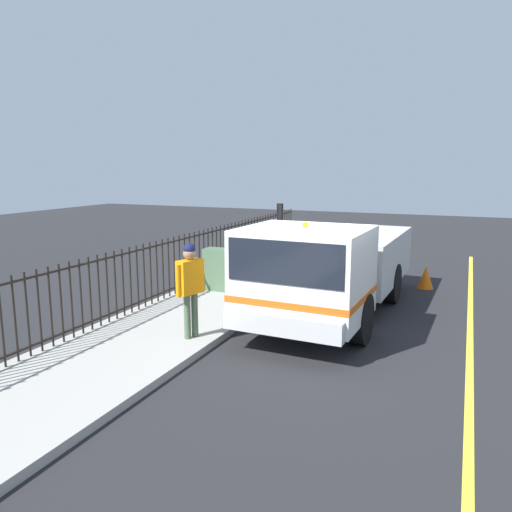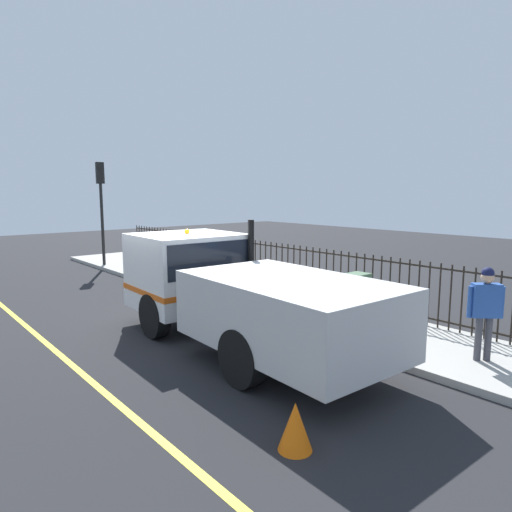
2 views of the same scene
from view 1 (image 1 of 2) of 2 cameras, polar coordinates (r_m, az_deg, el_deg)
ground_plane at (r=9.44m, az=6.90°, el=-10.11°), size 54.09×54.09×0.00m
sidewalk_slab at (r=10.60m, az=-9.08°, el=-7.47°), size 2.66×24.58×0.14m
lane_marking at (r=9.12m, az=23.30°, el=-11.63°), size 0.12×22.13×0.01m
work_truck at (r=10.80m, az=8.49°, el=-0.88°), size 2.51×6.66×2.50m
worker_standing at (r=9.15m, az=-7.56°, el=-2.78°), size 0.37×0.62×1.77m
pedestrian_distant at (r=15.34m, az=2.64°, el=2.36°), size 0.49×0.48×1.68m
iron_fence at (r=11.02m, az=-14.19°, el=-2.66°), size 0.04×20.93×1.44m
utility_cabinet at (r=12.73m, az=-4.04°, el=-1.56°), size 0.86×0.45×1.07m
traffic_cone at (r=14.24m, az=18.88°, el=-2.33°), size 0.42×0.42×0.61m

